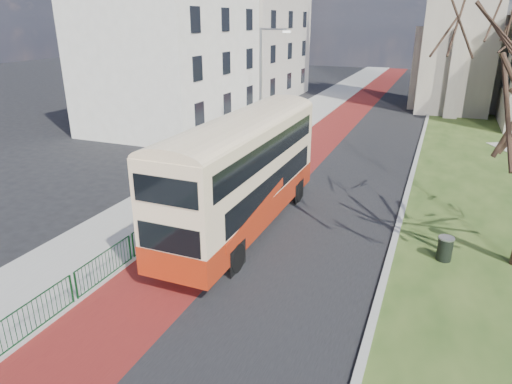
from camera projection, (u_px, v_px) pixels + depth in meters
The scene contains 12 objects.
ground at pixel (189, 289), 15.54m from camera, with size 160.00×160.00×0.00m, color black.
road_carriageway at pixel (349, 149), 32.33m from camera, with size 9.00×120.00×0.01m, color black.
bus_lane at pixel (312, 145), 33.28m from camera, with size 3.40×120.00×0.01m, color #591414.
pavement_west at pixel (264, 140), 34.60m from camera, with size 4.00×120.00×0.12m, color gray.
kerb_west at pixel (289, 142), 33.90m from camera, with size 0.25×120.00×0.13m, color #999993.
kerb_east at pixel (419, 148), 32.43m from camera, with size 0.25×80.00×0.13m, color #999993.
pedestrian_railing at pixel (175, 217), 19.84m from camera, with size 0.07×24.00×1.12m.
street_block_near at pixel (171, 47), 37.22m from camera, with size 10.30×14.30×13.00m.
street_block_far at pixel (247, 46), 51.34m from camera, with size 10.30×16.30×11.50m.
streetlamp at pixel (263, 82), 31.03m from camera, with size 2.13×0.18×8.00m.
bus at pixel (243, 169), 19.13m from camera, with size 2.80×11.54×4.81m.
litter_bin at pixel (445, 249), 17.19m from camera, with size 0.73×0.73×0.95m.
Camera 1 is at (7.16, -11.51, 8.61)m, focal length 32.00 mm.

